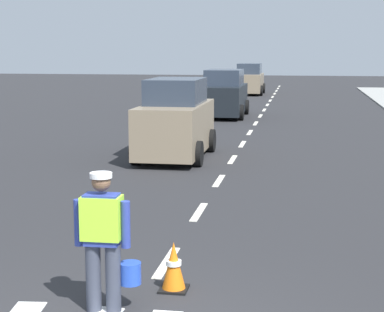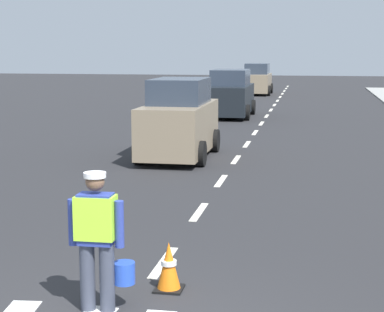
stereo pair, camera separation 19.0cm
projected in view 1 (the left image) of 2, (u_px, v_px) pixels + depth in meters
ground_plane at (256, 123)px, 27.30m from camera, size 96.00×96.00×0.00m
lane_center_line at (262, 113)px, 31.39m from camera, size 0.14×46.40×0.01m
road_worker at (104, 235)px, 7.60m from camera, size 0.76×0.38×1.67m
traffic_cone_near at (174, 266)px, 8.38m from camera, size 0.36×0.36×0.64m
car_oncoming_second at (224, 95)px, 29.49m from camera, size 2.03×4.24×2.12m
car_oncoming_third at (249, 80)px, 43.88m from camera, size 1.97×4.13×2.06m
car_oncoming_lead at (176, 121)px, 18.42m from camera, size 1.90×4.04×2.23m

